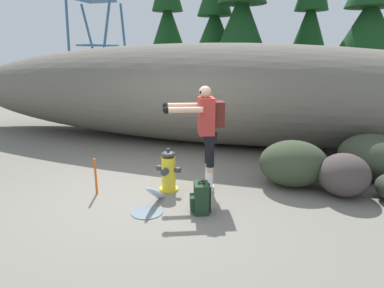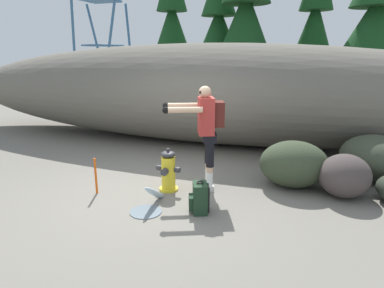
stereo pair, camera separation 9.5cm
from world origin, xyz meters
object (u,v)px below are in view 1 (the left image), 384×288
(fire_hydrant, at_px, (168,171))
(boulder_mid, at_px, (344,175))
(boulder_large, at_px, (293,163))
(spare_backpack, at_px, (201,198))
(survey_stake, at_px, (96,176))
(boulder_small, at_px, (374,157))
(utility_worker, at_px, (206,125))

(fire_hydrant, height_order, boulder_mid, fire_hydrant)
(fire_hydrant, distance_m, boulder_large, 2.14)
(spare_backpack, distance_m, survey_stake, 1.81)
(boulder_small, bearing_deg, boulder_large, -150.45)
(fire_hydrant, relative_size, boulder_small, 0.56)
(utility_worker, height_order, boulder_small, utility_worker)
(utility_worker, xyz_separation_m, boulder_large, (1.39, 0.62, -0.70))
(spare_backpack, distance_m, boulder_mid, 2.39)
(fire_hydrant, height_order, boulder_large, boulder_large)
(utility_worker, bearing_deg, boulder_large, -178.84)
(fire_hydrant, distance_m, spare_backpack, 0.97)
(fire_hydrant, relative_size, spare_backpack, 1.55)
(fire_hydrant, height_order, spare_backpack, fire_hydrant)
(spare_backpack, xyz_separation_m, survey_stake, (-1.80, 0.12, 0.08))
(fire_hydrant, xyz_separation_m, spare_backpack, (0.74, -0.62, -0.12))
(spare_backpack, bearing_deg, survey_stake, -24.83)
(boulder_large, height_order, boulder_small, boulder_small)
(fire_hydrant, bearing_deg, survey_stake, -155.00)
(fire_hydrant, xyz_separation_m, boulder_small, (3.35, 1.65, 0.08))
(spare_backpack, bearing_deg, fire_hydrant, -61.04)
(boulder_large, xyz_separation_m, survey_stake, (-3.03, -1.36, -0.10))
(utility_worker, bearing_deg, spare_backpack, 77.99)
(utility_worker, bearing_deg, boulder_mid, 168.05)
(survey_stake, bearing_deg, spare_backpack, -3.85)
(boulder_large, xyz_separation_m, boulder_mid, (0.79, -0.20, -0.05))
(boulder_large, bearing_deg, boulder_small, 29.55)
(boulder_mid, height_order, boulder_small, boulder_small)
(spare_backpack, height_order, boulder_large, boulder_large)
(boulder_mid, bearing_deg, survey_stake, -163.13)
(utility_worker, relative_size, spare_backpack, 3.68)
(spare_backpack, bearing_deg, utility_worker, -100.23)
(boulder_large, relative_size, survey_stake, 1.92)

